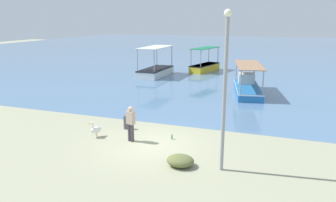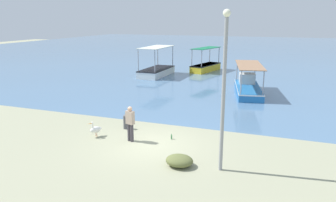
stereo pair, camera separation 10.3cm
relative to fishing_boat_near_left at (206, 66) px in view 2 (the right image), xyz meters
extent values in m
plane|color=#9A9A7A|center=(2.70, -21.75, -0.54)|extent=(120.00, 120.00, 0.00)
cube|color=#517599|center=(2.70, 26.25, -0.54)|extent=(110.00, 90.00, 0.00)
cube|color=yellow|center=(0.00, 0.00, -0.16)|extent=(2.48, 4.72, 0.75)
cube|color=black|center=(0.00, 0.00, 0.17)|extent=(2.52, 4.77, 0.08)
cylinder|color=#99999E|center=(-0.06, 2.09, 1.08)|extent=(0.08, 0.08, 1.73)
cylinder|color=#99999E|center=(1.06, 1.80, 1.08)|extent=(0.08, 0.08, 1.73)
cylinder|color=#99999E|center=(-1.06, -1.80, 1.08)|extent=(0.08, 0.08, 1.73)
cylinder|color=#99999E|center=(0.06, -2.09, 1.08)|extent=(0.08, 0.08, 1.73)
cube|color=#156A42|center=(0.00, 0.00, 1.97)|extent=(2.52, 4.55, 0.05)
cube|color=#236AAE|center=(5.67, -9.58, -0.26)|extent=(2.85, 6.09, 0.55)
cube|color=silver|center=(5.67, -9.58, -0.02)|extent=(2.90, 6.14, 0.08)
cylinder|color=#99999E|center=(6.93, -12.07, 0.83)|extent=(0.08, 0.08, 1.63)
cylinder|color=#99999E|center=(5.48, -12.36, 0.83)|extent=(0.08, 0.08, 1.63)
cylinder|color=#99999E|center=(5.85, -6.81, 0.83)|extent=(0.08, 0.08, 1.63)
cylinder|color=#99999E|center=(4.41, -7.10, 0.83)|extent=(0.08, 0.08, 1.63)
cube|color=#936D50|center=(5.67, -9.58, 1.67)|extent=(2.91, 5.91, 0.05)
cube|color=silver|center=(5.40, -8.29, 0.41)|extent=(1.43, 1.46, 0.79)
cube|color=white|center=(-3.95, -4.52, -0.17)|extent=(2.09, 5.16, 0.74)
cube|color=black|center=(-3.95, -4.52, 0.16)|extent=(2.14, 5.21, 0.08)
cylinder|color=#99999E|center=(-4.74, -2.19, 1.24)|extent=(0.08, 0.08, 2.09)
cylinder|color=#99999E|center=(-3.02, -2.24, 1.24)|extent=(0.08, 0.08, 2.09)
cylinder|color=#99999E|center=(-4.87, -6.80, 1.24)|extent=(0.08, 0.08, 2.09)
cylinder|color=#99999E|center=(-3.15, -6.85, 1.24)|extent=(0.08, 0.08, 2.09)
cube|color=beige|center=(-3.95, -4.52, 2.31)|extent=(2.19, 4.97, 0.05)
cylinder|color=#E0997A|center=(-0.13, -21.72, -0.43)|extent=(0.03, 0.03, 0.22)
cylinder|color=#E0997A|center=(-0.21, -21.68, -0.43)|extent=(0.03, 0.03, 0.22)
ellipsoid|color=white|center=(-0.18, -21.73, -0.19)|extent=(0.51, 0.63, 0.32)
ellipsoid|color=white|center=(-0.07, -21.50, -0.17)|extent=(0.18, 0.20, 0.10)
cylinder|color=white|center=(-0.26, -21.86, 0.04)|extent=(0.07, 0.07, 0.26)
sphere|color=white|center=(-0.26, -21.86, 0.20)|extent=(0.11, 0.11, 0.11)
cone|color=#E5933F|center=(-0.33, -22.01, 0.19)|extent=(0.19, 0.29, 0.06)
cylinder|color=gray|center=(6.25, -23.20, 2.30)|extent=(0.14, 0.14, 5.70)
sphere|color=#EAEACC|center=(6.25, -23.20, 5.26)|extent=(0.28, 0.28, 0.28)
cylinder|color=#47474C|center=(0.64, -20.16, -0.23)|extent=(0.23, 0.23, 0.63)
sphere|color=#4C4C51|center=(0.64, -20.16, 0.12)|extent=(0.25, 0.25, 0.25)
cylinder|color=#413C43|center=(1.77, -21.69, -0.12)|extent=(0.16, 0.16, 0.85)
cylinder|color=#413C43|center=(1.59, -21.63, -0.12)|extent=(0.16, 0.16, 0.85)
cube|color=tan|center=(1.68, -21.66, 0.62)|extent=(0.45, 0.33, 0.62)
sphere|color=tan|center=(1.68, -21.66, 1.04)|extent=(0.22, 0.22, 0.22)
ellipsoid|color=#616738|center=(4.68, -23.42, -0.32)|extent=(1.09, 0.93, 0.44)
cylinder|color=#3F7F4C|center=(3.41, -20.78, -0.44)|extent=(0.07, 0.07, 0.20)
cylinder|color=#3F7F4C|center=(3.41, -20.78, -0.31)|extent=(0.03, 0.03, 0.07)
camera|label=1|loc=(8.23, -34.73, 5.10)|focal=35.00mm
camera|label=2|loc=(8.32, -34.69, 5.10)|focal=35.00mm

